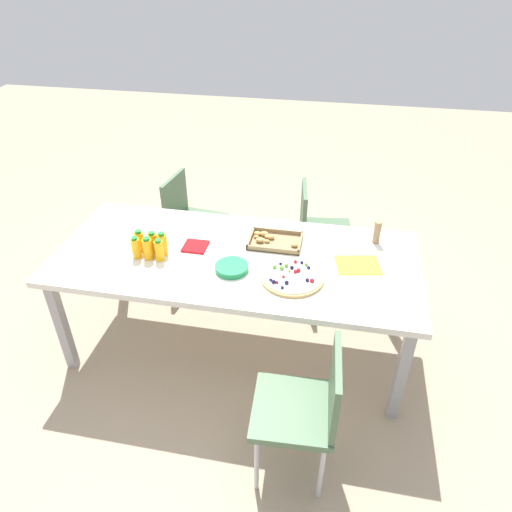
{
  "coord_description": "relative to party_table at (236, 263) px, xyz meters",
  "views": [
    {
      "loc": [
        0.58,
        -2.32,
        2.37
      ],
      "look_at": [
        0.13,
        -0.01,
        0.77
      ],
      "focal_mm": 32.76,
      "sensor_mm": 36.0,
      "label": 1
    }
  ],
  "objects": [
    {
      "name": "juice_bottle_5",
      "position": [
        -0.44,
        -0.06,
        0.13
      ],
      "size": [
        0.06,
        0.06,
        0.15
      ],
      "color": "#F9AC14",
      "rests_on": "party_table"
    },
    {
      "name": "juice_bottle_4",
      "position": [
        -0.51,
        -0.05,
        0.13
      ],
      "size": [
        0.06,
        0.06,
        0.14
      ],
      "color": "#F9AE14",
      "rests_on": "party_table"
    },
    {
      "name": "party_table",
      "position": [
        0.0,
        0.0,
        0.0
      ],
      "size": [
        2.23,
        0.98,
        0.75
      ],
      "color": "silver",
      "rests_on": "ground_plane"
    },
    {
      "name": "juice_bottle_3",
      "position": [
        -0.6,
        -0.06,
        0.13
      ],
      "size": [
        0.06,
        0.06,
        0.15
      ],
      "color": "#FAAD14",
      "rests_on": "party_table"
    },
    {
      "name": "napkin_stack",
      "position": [
        -0.27,
        0.05,
        0.06
      ],
      "size": [
        0.15,
        0.15,
        0.01
      ],
      "primitive_type": "cube",
      "color": "red",
      "rests_on": "party_table"
    },
    {
      "name": "ground_plane",
      "position": [
        0.0,
        0.0,
        -0.69
      ],
      "size": [
        12.0,
        12.0,
        0.0
      ],
      "primitive_type": "plane",
      "color": "tan"
    },
    {
      "name": "snack_tray",
      "position": [
        0.2,
        0.2,
        0.07
      ],
      "size": [
        0.34,
        0.24,
        0.04
      ],
      "color": "olive",
      "rests_on": "party_table"
    },
    {
      "name": "chair_far_left",
      "position": [
        -0.58,
        0.83,
        -0.19
      ],
      "size": [
        0.45,
        0.45,
        0.83
      ],
      "rotation": [
        0.0,
        0.0,
        -1.7
      ],
      "color": "#4C6B4C",
      "rests_on": "ground_plane"
    },
    {
      "name": "chair_far_right",
      "position": [
        0.45,
        0.87,
        -0.19
      ],
      "size": [
        0.45,
        0.45,
        0.83
      ],
      "rotation": [
        0.0,
        0.0,
        -1.43
      ],
      "color": "#4C6B4C",
      "rests_on": "ground_plane"
    },
    {
      "name": "cardboard_tube",
      "position": [
        0.85,
        0.32,
        0.13
      ],
      "size": [
        0.04,
        0.04,
        0.15
      ],
      "primitive_type": "cylinder",
      "color": "#9E7A56",
      "rests_on": "party_table"
    },
    {
      "name": "juice_bottle_0",
      "position": [
        -0.59,
        -0.13,
        0.13
      ],
      "size": [
        0.05,
        0.05,
        0.14
      ],
      "color": "#FAAE14",
      "rests_on": "party_table"
    },
    {
      "name": "paper_folder",
      "position": [
        0.74,
        0.04,
        0.06
      ],
      "size": [
        0.29,
        0.25,
        0.01
      ],
      "primitive_type": "cube",
      "rotation": [
        0.0,
        0.0,
        0.19
      ],
      "color": "yellow",
      "rests_on": "party_table"
    },
    {
      "name": "juice_bottle_2",
      "position": [
        -0.44,
        -0.13,
        0.13
      ],
      "size": [
        0.05,
        0.05,
        0.14
      ],
      "color": "#F9AD14",
      "rests_on": "party_table"
    },
    {
      "name": "chair_near_right",
      "position": [
        0.55,
        -0.84,
        -0.19
      ],
      "size": [
        0.42,
        0.42,
        0.83
      ],
      "rotation": [
        0.0,
        0.0,
        1.63
      ],
      "color": "#4C6B4C",
      "rests_on": "ground_plane"
    },
    {
      "name": "fruit_pizza",
      "position": [
        0.37,
        -0.17,
        0.07
      ],
      "size": [
        0.37,
        0.37,
        0.05
      ],
      "color": "tan",
      "rests_on": "party_table"
    },
    {
      "name": "juice_bottle_1",
      "position": [
        -0.51,
        -0.13,
        0.13
      ],
      "size": [
        0.06,
        0.06,
        0.15
      ],
      "color": "#FAAC14",
      "rests_on": "party_table"
    },
    {
      "name": "plate_stack",
      "position": [
        0.01,
        -0.15,
        0.08
      ],
      "size": [
        0.2,
        0.2,
        0.03
      ],
      "color": "#1E8C4C",
      "rests_on": "party_table"
    }
  ]
}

